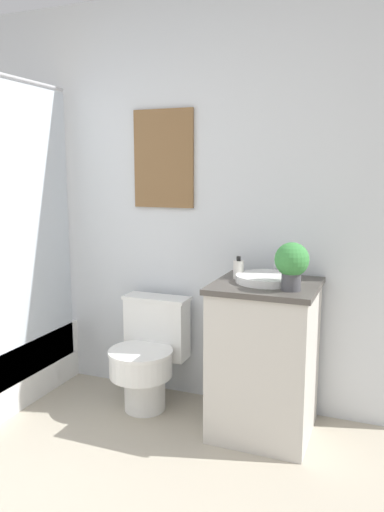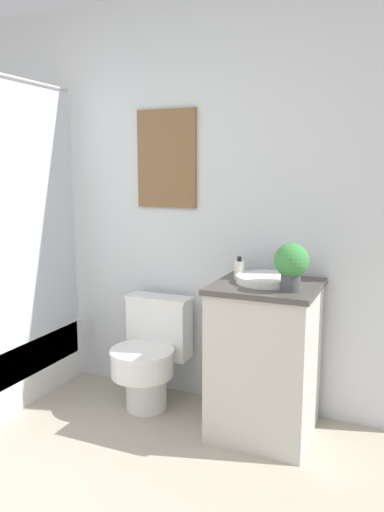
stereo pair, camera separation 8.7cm
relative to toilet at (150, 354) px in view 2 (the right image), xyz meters
The scene contains 6 objects.
wall_back 0.97m from the toilet, 113.96° to the left, with size 3.29×0.07×2.50m.
toilet is the anchor object (origin of this frame).
vanity 0.74m from the toilet, ahead, with size 0.56×0.56×0.85m.
sink 0.91m from the toilet, ahead, with size 0.34×0.38×0.13m.
soap_bottle 0.81m from the toilet, ahead, with size 0.06×0.06×0.13m.
potted_plant 1.12m from the toilet, 10.16° to the right, with size 0.17×0.17×0.24m.
Camera 2 is at (1.54, -0.70, 1.44)m, focal length 35.00 mm.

